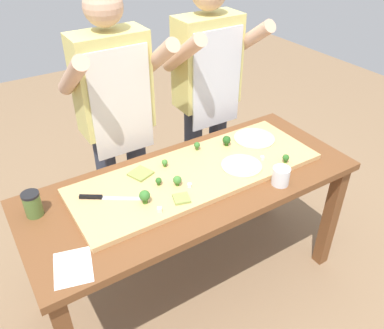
# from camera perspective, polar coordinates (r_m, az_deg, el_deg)

# --- Properties ---
(ground_plane) EXTENTS (8.00, 8.00, 0.00)m
(ground_plane) POSITION_cam_1_polar(r_m,az_deg,el_deg) (2.61, 0.03, -16.40)
(ground_plane) COLOR #896B4C
(prep_table) EXTENTS (1.75, 0.72, 0.79)m
(prep_table) POSITION_cam_1_polar(r_m,az_deg,el_deg) (2.13, 0.04, -4.73)
(prep_table) COLOR brown
(prep_table) RESTS_ON ground
(cutting_board) EXTENTS (1.34, 0.48, 0.03)m
(cutting_board) POSITION_cam_1_polar(r_m,az_deg,el_deg) (2.10, 0.78, -1.21)
(cutting_board) COLOR tan
(cutting_board) RESTS_ON prep_table
(chefs_knife) EXTENTS (0.27, 0.19, 0.02)m
(chefs_knife) POSITION_cam_1_polar(r_m,az_deg,el_deg) (1.95, -12.71, -4.62)
(chefs_knife) COLOR #B7BABF
(chefs_knife) RESTS_ON cutting_board
(pizza_whole_cheese_artichoke) EXTENTS (0.22, 0.22, 0.02)m
(pizza_whole_cheese_artichoke) POSITION_cam_1_polar(r_m,az_deg,el_deg) (2.13, 7.10, -0.13)
(pizza_whole_cheese_artichoke) COLOR beige
(pizza_whole_cheese_artichoke) RESTS_ON cutting_board
(pizza_whole_white_garlic) EXTENTS (0.24, 0.24, 0.02)m
(pizza_whole_white_garlic) POSITION_cam_1_polar(r_m,az_deg,el_deg) (2.39, 8.91, 3.75)
(pizza_whole_white_garlic) COLOR beige
(pizza_whole_white_garlic) RESTS_ON cutting_board
(pizza_slice_far_right) EXTENTS (0.13, 0.13, 0.01)m
(pizza_slice_far_right) POSITION_cam_1_polar(r_m,az_deg,el_deg) (2.08, -7.37, -1.29)
(pizza_slice_far_right) COLOR #899E4C
(pizza_slice_far_right) RESTS_ON cutting_board
(pizza_slice_center) EXTENTS (0.09, 0.09, 0.01)m
(pizza_slice_center) POSITION_cam_1_polar(r_m,az_deg,el_deg) (1.90, -1.52, -4.89)
(pizza_slice_center) COLOR #899E4C
(pizza_slice_center) RESTS_ON cutting_board
(broccoli_floret_center_left) EXTENTS (0.03, 0.03, 0.04)m
(broccoli_floret_center_left) POSITION_cam_1_polar(r_m,az_deg,el_deg) (2.11, -3.93, 0.28)
(broccoli_floret_center_left) COLOR #487A23
(broccoli_floret_center_left) RESTS_ON cutting_board
(broccoli_floret_front_mid) EXTENTS (0.04, 0.04, 0.05)m
(broccoli_floret_front_mid) POSITION_cam_1_polar(r_m,az_deg,el_deg) (1.97, -2.12, -2.26)
(broccoli_floret_front_mid) COLOR #487A23
(broccoli_floret_front_mid) RESTS_ON cutting_board
(broccoli_floret_center_right) EXTENTS (0.03, 0.03, 0.04)m
(broccoli_floret_center_right) POSITION_cam_1_polar(r_m,az_deg,el_deg) (1.98, -4.82, -2.35)
(broccoli_floret_center_right) COLOR #366618
(broccoli_floret_center_right) RESTS_ON cutting_board
(broccoli_floret_back_right) EXTENTS (0.03, 0.03, 0.05)m
(broccoli_floret_back_right) POSITION_cam_1_polar(r_m,az_deg,el_deg) (2.25, 0.73, 2.76)
(broccoli_floret_back_right) COLOR #3F7220
(broccoli_floret_back_right) RESTS_ON cutting_board
(broccoli_floret_back_left) EXTENTS (0.05, 0.05, 0.07)m
(broccoli_floret_back_left) POSITION_cam_1_polar(r_m,az_deg,el_deg) (1.87, -6.80, -4.50)
(broccoli_floret_back_left) COLOR #3F7220
(broccoli_floret_back_left) RESTS_ON cutting_board
(broccoli_floret_front_left) EXTENTS (0.05, 0.05, 0.06)m
(broccoli_floret_front_left) POSITION_cam_1_polar(r_m,az_deg,el_deg) (2.29, 4.98, 3.49)
(broccoli_floret_front_left) COLOR #2C5915
(broccoli_floret_front_left) RESTS_ON cutting_board
(broccoli_floret_front_right) EXTENTS (0.04, 0.04, 0.05)m
(broccoli_floret_front_right) POSITION_cam_1_polar(r_m,az_deg,el_deg) (2.20, 13.29, 0.92)
(broccoli_floret_front_right) COLOR #366618
(broccoli_floret_front_right) RESTS_ON cutting_board
(cheese_crumble_a) EXTENTS (0.03, 0.03, 0.02)m
(cheese_crumble_a) POSITION_cam_1_polar(r_m,az_deg,el_deg) (1.83, -4.67, -6.46)
(cheese_crumble_a) COLOR silver
(cheese_crumble_a) RESTS_ON cutting_board
(cheese_crumble_b) EXTENTS (0.03, 0.03, 0.02)m
(cheese_crumble_b) POSITION_cam_1_polar(r_m,az_deg,el_deg) (1.97, -0.35, -2.99)
(cheese_crumble_b) COLOR white
(cheese_crumble_b) RESTS_ON cutting_board
(cheese_crumble_c) EXTENTS (0.03, 0.03, 0.02)m
(cheese_crumble_c) POSITION_cam_1_polar(r_m,az_deg,el_deg) (2.21, 10.02, 0.93)
(cheese_crumble_c) COLOR white
(cheese_crumble_c) RESTS_ON cutting_board
(flour_cup) EXTENTS (0.09, 0.09, 0.10)m
(flour_cup) POSITION_cam_1_polar(r_m,az_deg,el_deg) (2.07, 12.59, -1.77)
(flour_cup) COLOR white
(flour_cup) RESTS_ON prep_table
(sauce_jar) EXTENTS (0.08, 0.08, 0.12)m
(sauce_jar) POSITION_cam_1_polar(r_m,az_deg,el_deg) (1.96, -21.88, -5.30)
(sauce_jar) COLOR #517033
(sauce_jar) RESTS_ON prep_table
(recipe_note) EXTENTS (0.19, 0.23, 0.00)m
(recipe_note) POSITION_cam_1_polar(r_m,az_deg,el_deg) (1.70, -16.68, -13.92)
(recipe_note) COLOR white
(recipe_note) RESTS_ON prep_table
(cook_left) EXTENTS (0.54, 0.39, 1.67)m
(cook_left) POSITION_cam_1_polar(r_m,az_deg,el_deg) (2.30, -10.78, 7.25)
(cook_left) COLOR #333847
(cook_left) RESTS_ON ground
(cook_right) EXTENTS (0.54, 0.39, 1.67)m
(cook_right) POSITION_cam_1_polar(r_m,az_deg,el_deg) (2.56, 2.23, 10.74)
(cook_right) COLOR #333847
(cook_right) RESTS_ON ground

